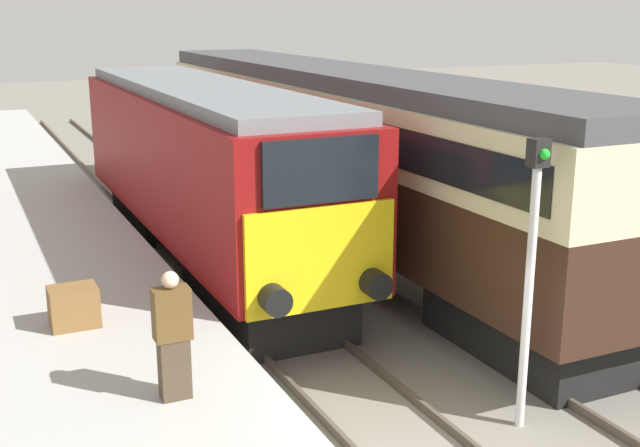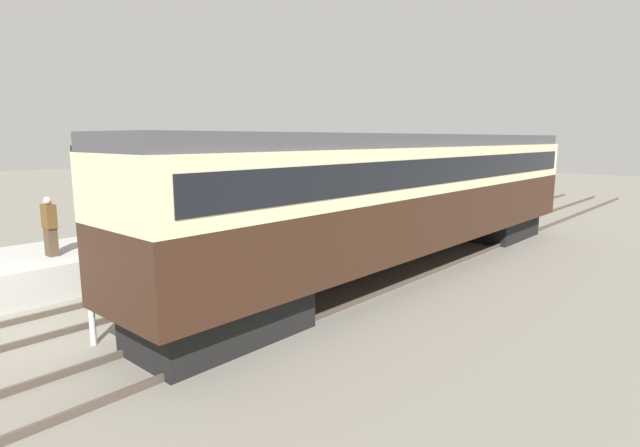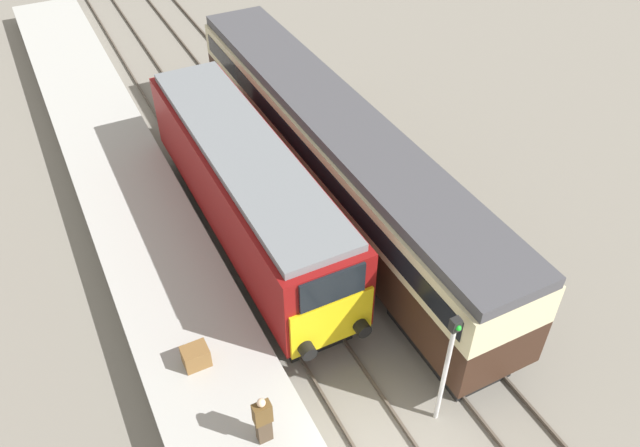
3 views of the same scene
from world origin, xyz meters
TOP-DOWN VIEW (x-y plane):
  - platform_left at (-3.30, 8.00)m, footprint 3.50×50.00m
  - rails_near_track at (0.00, 5.00)m, footprint 1.51×60.00m
  - rails_far_track at (3.40, 5.00)m, footprint 1.50×60.00m
  - locomotive at (0.00, 9.36)m, footprint 2.70×12.54m
  - passenger_carriage at (3.40, 9.58)m, footprint 2.75×18.72m
  - person_on_platform at (-2.80, 1.48)m, footprint 0.44×0.26m
  - signal_post at (1.70, 0.52)m, footprint 0.24×0.28m
  - luggage_crate at (-3.56, 4.36)m, footprint 0.70×0.56m

SIDE VIEW (x-z plane):
  - rails_near_track at x=0.00m, z-range 0.00..0.14m
  - rails_far_track at x=3.40m, z-range 0.00..0.14m
  - platform_left at x=-3.30m, z-range 0.00..0.95m
  - luggage_crate at x=-3.56m, z-range 0.95..1.55m
  - person_on_platform at x=-2.80m, z-range 0.94..2.55m
  - locomotive at x=0.00m, z-range 0.20..4.18m
  - signal_post at x=1.70m, z-range 0.37..4.33m
  - passenger_carriage at x=3.40m, z-range 0.44..4.65m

